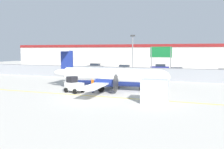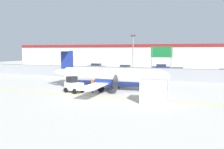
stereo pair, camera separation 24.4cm
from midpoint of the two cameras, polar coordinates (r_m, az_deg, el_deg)
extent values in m
plane|color=#BCB7AD|center=(25.01, -5.31, -5.79)|extent=(140.00, 140.00, 0.00)
cube|color=yellow|center=(26.80, -3.47, -5.00)|extent=(84.00, 0.20, 0.01)
cube|color=gray|center=(41.68, 5.35, 0.18)|extent=(98.00, 0.04, 2.00)
cylinder|color=slate|center=(41.60, 5.36, 1.62)|extent=(98.00, 0.10, 0.10)
cube|color=#38383A|center=(52.93, 8.52, 0.27)|extent=(98.00, 17.00, 0.12)
cube|color=beige|center=(70.94, 11.58, 4.15)|extent=(91.00, 8.00, 6.50)
cube|color=maroon|center=(66.98, 11.11, 6.51)|extent=(91.00, 0.20, 0.80)
cylinder|color=white|center=(31.10, -0.86, -0.26)|extent=(11.72, 2.54, 1.90)
ellipsoid|color=white|center=(29.82, 10.40, -0.61)|extent=(2.78, 1.95, 1.80)
ellipsoid|color=white|center=(33.45, -10.88, 0.40)|extent=(3.33, 1.23, 1.05)
cylinder|color=navy|center=(31.16, -0.86, -1.22)|extent=(10.50, 2.06, 1.48)
cube|color=white|center=(31.14, -0.68, -1.31)|extent=(2.48, 16.06, 0.18)
cylinder|color=navy|center=(33.55, 0.99, -0.81)|extent=(2.25, 1.02, 0.90)
cone|color=black|center=(33.26, 2.89, -0.87)|extent=(0.47, 0.46, 0.44)
cylinder|color=#262626|center=(33.22, 3.14, -0.88)|extent=(0.16, 2.10, 2.10)
cylinder|color=navy|center=(28.62, -1.88, -1.93)|extent=(2.25, 1.02, 0.90)
cone|color=black|center=(28.28, 0.33, -2.02)|extent=(0.47, 0.46, 0.44)
cylinder|color=#262626|center=(28.23, 0.62, -2.03)|extent=(0.16, 2.10, 2.10)
cube|color=navy|center=(33.22, -10.47, 2.70)|extent=(1.71, 0.27, 3.10)
cube|color=white|center=(33.25, -10.74, 5.37)|extent=(1.36, 4.85, 0.14)
cylinder|color=#59595B|center=(30.23, 6.57, -2.31)|extent=(0.15, 0.15, 0.97)
cylinder|color=black|center=(30.30, 6.56, -3.22)|extent=(0.61, 0.25, 0.60)
cylinder|color=#59595B|center=(33.39, -0.19, -1.45)|extent=(0.15, 0.15, 0.90)
cylinder|color=black|center=(33.45, -0.19, -2.21)|extent=(0.77, 0.26, 0.76)
cylinder|color=#59595B|center=(29.23, -2.74, -2.47)|extent=(0.15, 0.15, 0.90)
cylinder|color=black|center=(29.30, -2.74, -3.33)|extent=(0.77, 0.26, 0.76)
cube|color=silver|center=(29.33, -8.87, -2.70)|extent=(2.43, 1.73, 0.90)
cube|color=black|center=(29.48, -9.36, -1.09)|extent=(1.17, 1.23, 0.70)
cube|color=black|center=(28.55, -7.29, -3.51)|extent=(0.50, 1.09, 0.30)
cylinder|color=black|center=(29.27, -7.00, -3.58)|extent=(0.59, 0.35, 0.56)
cylinder|color=black|center=(28.45, -8.72, -3.87)|extent=(0.59, 0.35, 0.56)
cylinder|color=black|center=(30.34, -8.99, -3.28)|extent=(0.59, 0.35, 0.56)
cylinder|color=black|center=(29.55, -10.70, -3.55)|extent=(0.59, 0.35, 0.56)
cylinder|color=#191E4C|center=(28.99, -4.67, -3.35)|extent=(0.22, 0.22, 0.85)
cylinder|color=#191E4C|center=(29.19, -4.74, -3.29)|extent=(0.22, 0.22, 0.85)
cylinder|color=orange|center=(28.99, -4.72, -1.91)|extent=(0.47, 0.47, 0.60)
cylinder|color=orange|center=(28.77, -4.64, -1.90)|extent=(0.14, 0.14, 0.55)
cylinder|color=orange|center=(29.20, -4.80, -1.79)|extent=(0.14, 0.14, 0.55)
sphere|color=tan|center=(28.93, -4.73, -1.04)|extent=(0.22, 0.22, 0.22)
cube|color=silver|center=(23.77, 9.48, -3.75)|extent=(2.47, 2.09, 2.20)
cube|color=#333338|center=(23.77, 9.48, -3.75)|extent=(2.44, 0.17, 2.20)
cube|color=orange|center=(31.65, -7.17, -3.36)|extent=(0.36, 0.36, 0.04)
cone|color=orange|center=(31.60, -7.17, -2.79)|extent=(0.28, 0.28, 0.60)
cylinder|color=white|center=(31.59, -7.18, -2.65)|extent=(0.17, 0.17, 0.08)
cube|color=orange|center=(30.40, 11.16, -3.79)|extent=(0.36, 0.36, 0.04)
cone|color=orange|center=(30.35, 11.17, -3.20)|extent=(0.28, 0.28, 0.60)
cylinder|color=white|center=(30.34, 11.17, -3.05)|extent=(0.17, 0.17, 0.08)
cube|color=slate|center=(61.07, -4.10, 1.67)|extent=(4.31, 1.99, 0.80)
cube|color=#262D38|center=(60.98, -3.98, 2.30)|extent=(2.30, 1.71, 0.56)
cylinder|color=black|center=(60.76, -5.64, 1.33)|extent=(0.61, 0.24, 0.60)
cylinder|color=black|center=(62.43, -5.02, 1.45)|extent=(0.61, 0.24, 0.60)
cylinder|color=black|center=(59.78, -3.14, 1.28)|extent=(0.61, 0.24, 0.60)
cylinder|color=black|center=(61.48, -2.59, 1.40)|extent=(0.61, 0.24, 0.60)
cube|color=black|center=(55.09, 2.60, 1.25)|extent=(4.37, 2.19, 0.80)
cube|color=#262D38|center=(55.01, 2.76, 1.95)|extent=(2.37, 1.81, 0.56)
cylinder|color=black|center=(54.51, 0.98, 0.87)|extent=(0.62, 0.27, 0.60)
cylinder|color=black|center=(56.27, 1.37, 1.02)|extent=(0.62, 0.27, 0.60)
cylinder|color=black|center=(53.99, 3.88, 0.81)|extent=(0.62, 0.27, 0.60)
cylinder|color=black|center=(55.76, 4.18, 0.96)|extent=(0.62, 0.27, 0.60)
cube|color=navy|center=(58.83, 10.76, 1.43)|extent=(4.33, 2.06, 0.80)
cube|color=#262D38|center=(58.78, 10.92, 2.09)|extent=(2.33, 1.74, 0.56)
cylinder|color=black|center=(58.09, 9.31, 1.09)|extent=(0.62, 0.25, 0.60)
cylinder|color=black|center=(59.87, 9.49, 1.22)|extent=(0.62, 0.25, 0.60)
cylinder|color=black|center=(57.87, 12.07, 1.02)|extent=(0.62, 0.25, 0.60)
cylinder|color=black|center=(59.66, 12.17, 1.16)|extent=(0.62, 0.25, 0.60)
cube|color=gray|center=(48.81, 14.51, 0.51)|extent=(4.38, 2.22, 0.80)
cube|color=#262D38|center=(48.75, 14.36, 1.31)|extent=(2.38, 1.83, 0.56)
cylinder|color=black|center=(49.80, 16.08, 0.20)|extent=(0.62, 0.28, 0.60)
cylinder|color=black|center=(48.01, 16.20, 0.00)|extent=(0.62, 0.28, 0.60)
cylinder|color=black|center=(49.71, 12.86, 0.27)|extent=(0.62, 0.28, 0.60)
cylinder|color=black|center=(47.92, 12.86, 0.07)|extent=(0.62, 0.28, 0.60)
cylinder|color=black|center=(48.65, 22.68, -0.14)|extent=(0.61, 0.25, 0.60)
cylinder|color=black|center=(46.87, 22.95, -0.35)|extent=(0.61, 0.25, 0.60)
cylinder|color=slate|center=(39.15, 4.53, 3.50)|extent=(0.16, 0.16, 7.00)
cube|color=#333333|center=(39.19, 4.58, 8.84)|extent=(0.70, 0.30, 0.24)
cylinder|color=slate|center=(43.06, 8.82, 2.64)|extent=(0.14, 0.14, 5.50)
cylinder|color=slate|center=(42.55, 13.06, 2.53)|extent=(0.14, 0.14, 5.50)
cube|color=#14662D|center=(42.72, 10.97, 5.07)|extent=(3.60, 0.10, 1.80)
camera|label=1|loc=(0.12, -90.22, -0.02)|focal=40.00mm
camera|label=2|loc=(0.12, 89.78, 0.02)|focal=40.00mm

